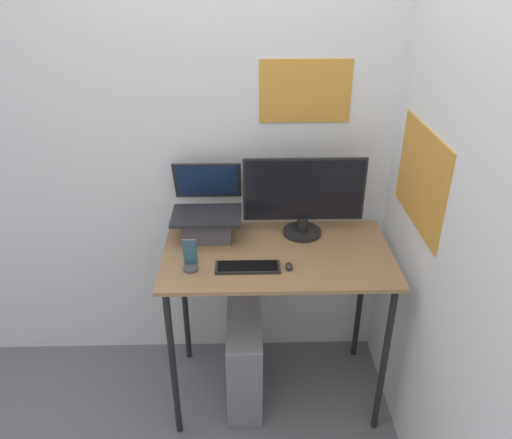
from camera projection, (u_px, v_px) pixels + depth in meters
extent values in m
plane|color=slate|center=(278.00, 435.00, 2.54)|extent=(12.00, 12.00, 0.00)
cube|color=silver|center=(274.00, 145.00, 2.55)|extent=(6.00, 0.05, 2.60)
cube|color=gold|center=(305.00, 91.00, 2.39)|extent=(0.44, 0.01, 0.30)
cube|color=silver|center=(447.00, 206.00, 1.94)|extent=(0.05, 6.00, 2.60)
cube|color=gold|center=(421.00, 178.00, 2.14)|extent=(0.01, 0.58, 0.43)
cube|color=#936D47|center=(277.00, 254.00, 2.39)|extent=(1.10, 0.62, 0.02)
cylinder|color=black|center=(173.00, 366.00, 2.36)|extent=(0.03, 0.03, 0.88)
cylinder|color=black|center=(384.00, 363.00, 2.38)|extent=(0.03, 0.03, 0.88)
cylinder|color=black|center=(185.00, 298.00, 2.83)|extent=(0.03, 0.03, 0.88)
cylinder|color=black|center=(361.00, 295.00, 2.85)|extent=(0.03, 0.03, 0.88)
cube|color=#4C4C51|center=(207.00, 227.00, 2.48)|extent=(0.24, 0.16, 0.12)
cube|color=#262628|center=(207.00, 216.00, 2.45)|extent=(0.34, 0.23, 0.02)
cube|color=#262628|center=(208.00, 181.00, 2.54)|extent=(0.34, 0.10, 0.22)
cube|color=navy|center=(207.00, 181.00, 2.53)|extent=(0.31, 0.08, 0.20)
cylinder|color=black|center=(302.00, 232.00, 2.54)|extent=(0.19, 0.19, 0.02)
cylinder|color=black|center=(303.00, 224.00, 2.52)|extent=(0.06, 0.06, 0.07)
cube|color=black|center=(304.00, 190.00, 2.43)|extent=(0.60, 0.01, 0.33)
cube|color=black|center=(304.00, 190.00, 2.43)|extent=(0.57, 0.01, 0.30)
cube|color=black|center=(248.00, 267.00, 2.26)|extent=(0.29, 0.10, 0.01)
cube|color=black|center=(248.00, 266.00, 2.26)|extent=(0.27, 0.08, 0.00)
ellipsoid|color=#262626|center=(289.00, 266.00, 2.26)|extent=(0.03, 0.05, 0.02)
cylinder|color=#4C4C51|center=(191.00, 268.00, 2.25)|extent=(0.07, 0.07, 0.02)
cube|color=#4C515B|center=(190.00, 252.00, 2.22)|extent=(0.06, 0.04, 0.14)
cube|color=#336072|center=(190.00, 252.00, 2.22)|extent=(0.06, 0.03, 0.13)
cube|color=gray|center=(245.00, 356.00, 2.68)|extent=(0.18, 0.51, 0.51)
cube|color=slate|center=(245.00, 393.00, 2.46)|extent=(0.17, 0.01, 0.48)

